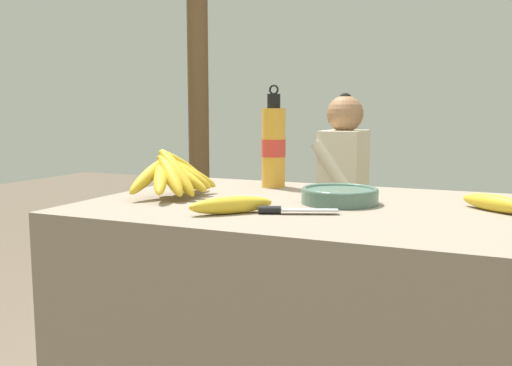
% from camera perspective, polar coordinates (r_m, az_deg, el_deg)
% --- Properties ---
extents(market_counter, '(1.23, 0.81, 0.77)m').
position_cam_1_polar(market_counter, '(1.58, 6.35, -16.11)').
color(market_counter, gray).
rests_on(market_counter, ground_plane).
extents(banana_bunch_ripe, '(0.19, 0.35, 0.15)m').
position_cam_1_polar(banana_bunch_ripe, '(1.59, -8.52, 1.07)').
color(banana_bunch_ripe, '#4C381E').
rests_on(banana_bunch_ripe, market_counter).
extents(serving_bowl, '(0.21, 0.21, 0.04)m').
position_cam_1_polar(serving_bowl, '(1.48, 8.80, -1.24)').
color(serving_bowl, '#4C6B5B').
rests_on(serving_bowl, market_counter).
extents(water_bottle, '(0.08, 0.08, 0.33)m').
position_cam_1_polar(water_bottle, '(1.78, 1.86, 3.93)').
color(water_bottle, gold).
rests_on(water_bottle, market_counter).
extents(loose_banana_front, '(0.18, 0.18, 0.04)m').
position_cam_1_polar(loose_banana_front, '(1.31, -2.61, -2.33)').
color(loose_banana_front, gold).
rests_on(loose_banana_front, market_counter).
extents(loose_banana_side, '(0.17, 0.16, 0.04)m').
position_cam_1_polar(loose_banana_side, '(1.47, 23.81, -1.94)').
color(loose_banana_side, gold).
rests_on(loose_banana_side, market_counter).
extents(knife, '(0.19, 0.09, 0.02)m').
position_cam_1_polar(knife, '(1.31, 3.18, -2.85)').
color(knife, '#BCBCC1').
rests_on(knife, market_counter).
extents(wooden_bench, '(1.35, 0.32, 0.44)m').
position_cam_1_polar(wooden_bench, '(2.89, 12.63, -5.85)').
color(wooden_bench, brown).
rests_on(wooden_bench, ground_plane).
extents(seated_vendor, '(0.40, 0.39, 1.11)m').
position_cam_1_polar(seated_vendor, '(2.85, 8.27, -0.11)').
color(seated_vendor, '#232328').
rests_on(seated_vendor, ground_plane).
extents(banana_bunch_green, '(0.20, 0.30, 0.15)m').
position_cam_1_polar(banana_bunch_green, '(2.81, 21.05, -3.42)').
color(banana_bunch_green, '#4C381E').
rests_on(banana_bunch_green, wooden_bench).
extents(support_post_near, '(0.13, 0.13, 2.66)m').
position_cam_1_polar(support_post_near, '(3.43, -6.15, 12.65)').
color(support_post_near, brown).
rests_on(support_post_near, ground_plane).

